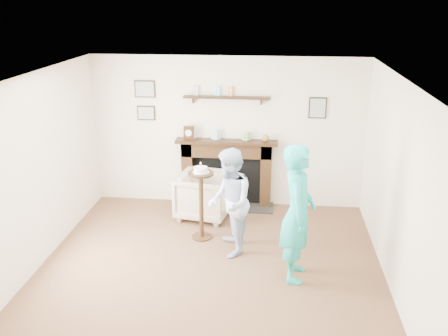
{
  "coord_description": "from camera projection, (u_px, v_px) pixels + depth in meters",
  "views": [
    {
      "loc": [
        0.79,
        -5.44,
        3.41
      ],
      "look_at": [
        0.12,
        0.9,
        1.19
      ],
      "focal_mm": 40.0,
      "sensor_mm": 36.0,
      "label": 1
    }
  ],
  "objects": [
    {
      "name": "ground",
      "position": [
        207.0,
        279.0,
        6.31
      ],
      "size": [
        5.0,
        5.0,
        0.0
      ],
      "primitive_type": "plane",
      "color": "brown",
      "rests_on": "ground"
    },
    {
      "name": "room_shell",
      "position": [
        213.0,
        141.0,
        6.42
      ],
      "size": [
        4.54,
        5.02,
        2.52
      ],
      "color": "silver",
      "rests_on": "ground"
    },
    {
      "name": "armchair",
      "position": [
        205.0,
        216.0,
        8.09
      ],
      "size": [
        0.93,
        0.91,
        0.74
      ],
      "primitive_type": "imported",
      "rotation": [
        0.0,
        0.0,
        1.4
      ],
      "color": "#BEAF8D",
      "rests_on": "ground"
    },
    {
      "name": "man",
      "position": [
        229.0,
        252.0,
        6.98
      ],
      "size": [
        0.69,
        0.82,
        1.5
      ],
      "primitive_type": "imported",
      "rotation": [
        0.0,
        0.0,
        -1.39
      ],
      "color": "#A3AFCC",
      "rests_on": "ground"
    },
    {
      "name": "woman",
      "position": [
        294.0,
        276.0,
        6.38
      ],
      "size": [
        0.46,
        0.66,
        1.76
      ],
      "primitive_type": "imported",
      "rotation": [
        0.0,
        0.0,
        1.51
      ],
      "color": "#1FB0A6",
      "rests_on": "ground"
    },
    {
      "name": "pedestal_table",
      "position": [
        201.0,
        192.0,
        7.16
      ],
      "size": [
        0.37,
        0.37,
        1.18
      ],
      "color": "black",
      "rests_on": "ground"
    }
  ]
}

